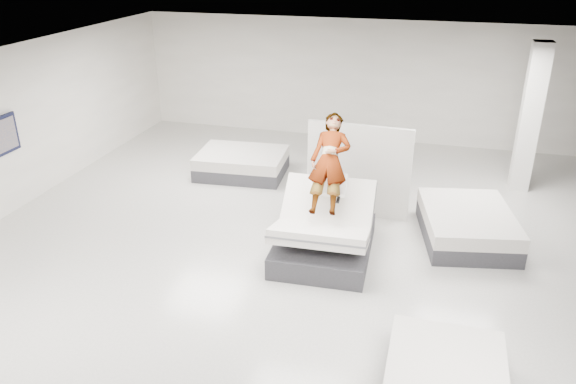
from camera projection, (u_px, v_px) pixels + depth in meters
The scene contains 9 objects.
room at pixel (292, 179), 8.85m from camera, with size 14.00×14.04×3.20m.
hero_bed at pixel (324, 234), 9.68m from camera, with size 1.67×2.17×1.31m.
person at pixel (329, 178), 9.59m from camera, with size 0.67×0.44×1.83m, color slate.
remote at pixel (338, 200), 9.33m from camera, with size 0.05×0.14×0.03m, color black.
divider_panel at pixel (358, 170), 10.94m from camera, with size 2.05×0.09×1.86m, color silver.
flat_bed_right_far at pixel (467, 225), 10.24m from camera, with size 1.90×2.31×0.56m.
flat_bed_left_far at pixel (242, 163), 13.10m from camera, with size 2.08×1.62×0.54m.
column at pixel (530, 118), 11.84m from camera, with size 0.40×0.40×3.20m, color silver.
wall_poster at pixel (0, 137), 10.72m from camera, with size 0.06×0.95×0.75m.
Camera 1 is at (2.10, -7.88, 5.05)m, focal length 35.00 mm.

